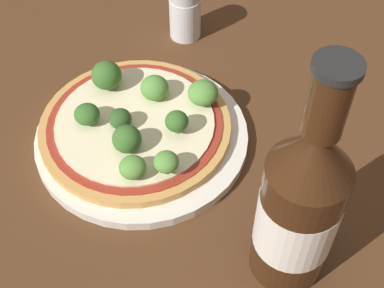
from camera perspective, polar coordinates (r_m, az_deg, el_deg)
The scene contains 14 objects.
ground_plane at distance 0.63m, azimuth -5.94°, elevation 0.83°, with size 3.00×3.00×0.00m, color #4C2D19.
plate at distance 0.62m, azimuth -5.24°, elevation 0.90°, with size 0.24×0.24×0.01m.
pizza at distance 0.61m, azimuth -5.63°, elevation 2.09°, with size 0.22×0.22×0.01m.
broccoli_floret_0 at distance 0.63m, azimuth -4.02°, elevation 5.99°, with size 0.03×0.03×0.03m.
broccoli_floret_1 at distance 0.61m, azimuth -11.14°, elevation 3.13°, with size 0.03×0.03×0.02m.
broccoli_floret_2 at distance 0.55m, azimuth -6.34°, elevation -2.50°, with size 0.03×0.03×0.02m.
broccoli_floret_3 at distance 0.60m, azimuth -7.65°, elevation 2.67°, with size 0.03×0.03×0.02m.
broccoli_floret_4 at distance 0.64m, azimuth -9.11°, elevation 7.24°, with size 0.04×0.04×0.04m.
broccoli_floret_5 at distance 0.62m, azimuth 1.18°, elevation 5.47°, with size 0.04×0.04×0.03m.
broccoli_floret_6 at distance 0.58m, azimuth -1.64°, elevation 2.41°, with size 0.03×0.03×0.03m.
broccoli_floret_7 at distance 0.55m, azimuth -2.76°, elevation -1.95°, with size 0.03×0.03×0.03m.
broccoli_floret_8 at distance 0.57m, azimuth -6.96°, elevation 0.53°, with size 0.03×0.03×0.03m.
beer_bottle at distance 0.46m, azimuth 11.42°, elevation -6.53°, with size 0.07×0.07×0.25m.
pepper_shaker at distance 0.74m, azimuth -0.75°, elevation 13.78°, with size 0.04×0.04×0.07m.
Camera 1 is at (0.30, -0.29, 0.47)m, focal length 50.00 mm.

